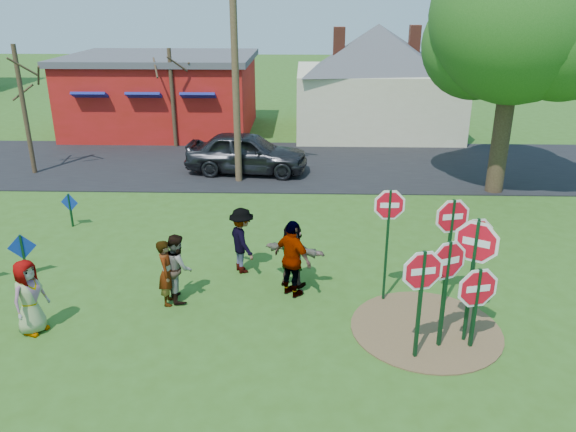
{
  "coord_description": "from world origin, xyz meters",
  "views": [
    {
      "loc": [
        1.85,
        -11.39,
        6.65
      ],
      "look_at": [
        1.47,
        1.58,
        1.57
      ],
      "focal_mm": 35.0,
      "sensor_mm": 36.0,
      "label": 1
    }
  ],
  "objects_px": {
    "stop_sign_b": "(389,217)",
    "stop_sign_c": "(475,249)",
    "stop_sign_a": "(422,281)",
    "person_b": "(167,272)",
    "stop_sign_d": "(451,226)",
    "person_a": "(29,297)",
    "suv": "(247,153)",
    "utility_pole": "(235,64)",
    "leafy_tree": "(521,26)"
  },
  "relations": [
    {
      "from": "stop_sign_d",
      "to": "suv",
      "type": "xyz_separation_m",
      "value": [
        -5.52,
        10.19,
        -1.1
      ]
    },
    {
      "from": "stop_sign_c",
      "to": "person_a",
      "type": "relative_size",
      "value": 1.62
    },
    {
      "from": "stop_sign_d",
      "to": "stop_sign_a",
      "type": "bearing_deg",
      "value": -128.71
    },
    {
      "from": "suv",
      "to": "stop_sign_d",
      "type": "bearing_deg",
      "value": -145.77
    },
    {
      "from": "stop_sign_c",
      "to": "utility_pole",
      "type": "xyz_separation_m",
      "value": [
        -5.97,
        10.17,
        2.49
      ]
    },
    {
      "from": "stop_sign_b",
      "to": "person_b",
      "type": "relative_size",
      "value": 1.8
    },
    {
      "from": "stop_sign_a",
      "to": "person_b",
      "type": "xyz_separation_m",
      "value": [
        -5.33,
        1.96,
        -0.9
      ]
    },
    {
      "from": "stop_sign_c",
      "to": "stop_sign_d",
      "type": "xyz_separation_m",
      "value": [
        -0.22,
        1.06,
        0.06
      ]
    },
    {
      "from": "suv",
      "to": "stop_sign_b",
      "type": "bearing_deg",
      "value": -151.62
    },
    {
      "from": "leafy_tree",
      "to": "stop_sign_b",
      "type": "bearing_deg",
      "value": -123.02
    },
    {
      "from": "stop_sign_b",
      "to": "stop_sign_c",
      "type": "height_order",
      "value": "stop_sign_b"
    },
    {
      "from": "person_a",
      "to": "leafy_tree",
      "type": "height_order",
      "value": "leafy_tree"
    },
    {
      "from": "stop_sign_c",
      "to": "suv",
      "type": "distance_m",
      "value": 12.68
    },
    {
      "from": "stop_sign_b",
      "to": "stop_sign_c",
      "type": "bearing_deg",
      "value": -40.48
    },
    {
      "from": "stop_sign_b",
      "to": "person_a",
      "type": "xyz_separation_m",
      "value": [
        -7.58,
        -1.55,
        -1.26
      ]
    },
    {
      "from": "stop_sign_c",
      "to": "person_a",
      "type": "bearing_deg",
      "value": 171.45
    },
    {
      "from": "stop_sign_a",
      "to": "stop_sign_c",
      "type": "distance_m",
      "value": 1.62
    },
    {
      "from": "person_a",
      "to": "leafy_tree",
      "type": "bearing_deg",
      "value": -31.62
    },
    {
      "from": "stop_sign_c",
      "to": "person_b",
      "type": "height_order",
      "value": "stop_sign_c"
    },
    {
      "from": "utility_pole",
      "to": "person_a",
      "type": "bearing_deg",
      "value": -106.93
    },
    {
      "from": "stop_sign_d",
      "to": "person_a",
      "type": "bearing_deg",
      "value": 176.22
    },
    {
      "from": "stop_sign_b",
      "to": "person_a",
      "type": "height_order",
      "value": "stop_sign_b"
    },
    {
      "from": "person_b",
      "to": "leafy_tree",
      "type": "height_order",
      "value": "leafy_tree"
    },
    {
      "from": "stop_sign_c",
      "to": "leafy_tree",
      "type": "height_order",
      "value": "leafy_tree"
    },
    {
      "from": "stop_sign_c",
      "to": "person_b",
      "type": "distance_m",
      "value": 6.74
    },
    {
      "from": "stop_sign_d",
      "to": "leafy_tree",
      "type": "xyz_separation_m",
      "value": [
        3.84,
        8.16,
        3.79
      ]
    },
    {
      "from": "stop_sign_b",
      "to": "stop_sign_d",
      "type": "height_order",
      "value": "stop_sign_b"
    },
    {
      "from": "stop_sign_d",
      "to": "person_b",
      "type": "distance_m",
      "value": 6.46
    },
    {
      "from": "stop_sign_c",
      "to": "person_b",
      "type": "bearing_deg",
      "value": 161.27
    },
    {
      "from": "stop_sign_b",
      "to": "stop_sign_d",
      "type": "relative_size",
      "value": 1.05
    },
    {
      "from": "stop_sign_d",
      "to": "person_b",
      "type": "relative_size",
      "value": 1.72
    },
    {
      "from": "person_b",
      "to": "suv",
      "type": "xyz_separation_m",
      "value": [
        0.83,
        10.31,
        0.07
      ]
    },
    {
      "from": "utility_pole",
      "to": "leafy_tree",
      "type": "xyz_separation_m",
      "value": [
        9.58,
        -0.95,
        1.36
      ]
    },
    {
      "from": "suv",
      "to": "leafy_tree",
      "type": "height_order",
      "value": "leafy_tree"
    },
    {
      "from": "stop_sign_a",
      "to": "stop_sign_c",
      "type": "bearing_deg",
      "value": 25.44
    },
    {
      "from": "stop_sign_a",
      "to": "leafy_tree",
      "type": "distance_m",
      "value": 12.03
    },
    {
      "from": "suv",
      "to": "stop_sign_c",
      "type": "bearing_deg",
      "value": -147.18
    },
    {
      "from": "person_a",
      "to": "suv",
      "type": "xyz_separation_m",
      "value": [
        3.42,
        11.57,
        0.03
      ]
    },
    {
      "from": "stop_sign_a",
      "to": "utility_pole",
      "type": "distance_m",
      "value": 12.44
    },
    {
      "from": "stop_sign_c",
      "to": "leafy_tree",
      "type": "relative_size",
      "value": 0.3
    },
    {
      "from": "person_a",
      "to": "utility_pole",
      "type": "distance_m",
      "value": 11.53
    },
    {
      "from": "stop_sign_a",
      "to": "person_a",
      "type": "distance_m",
      "value": 8.0
    },
    {
      "from": "person_b",
      "to": "person_a",
      "type": "bearing_deg",
      "value": 111.48
    },
    {
      "from": "person_b",
      "to": "suv",
      "type": "relative_size",
      "value": 0.33
    },
    {
      "from": "stop_sign_b",
      "to": "suv",
      "type": "xyz_separation_m",
      "value": [
        -4.17,
        10.02,
        -1.23
      ]
    },
    {
      "from": "person_a",
      "to": "stop_sign_c",
      "type": "bearing_deg",
      "value": -66.39
    },
    {
      "from": "suv",
      "to": "stop_sign_a",
      "type": "bearing_deg",
      "value": -154.06
    },
    {
      "from": "person_b",
      "to": "utility_pole",
      "type": "height_order",
      "value": "utility_pole"
    },
    {
      "from": "stop_sign_c",
      "to": "stop_sign_d",
      "type": "relative_size",
      "value": 0.99
    },
    {
      "from": "utility_pole",
      "to": "leafy_tree",
      "type": "distance_m",
      "value": 9.72
    }
  ]
}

